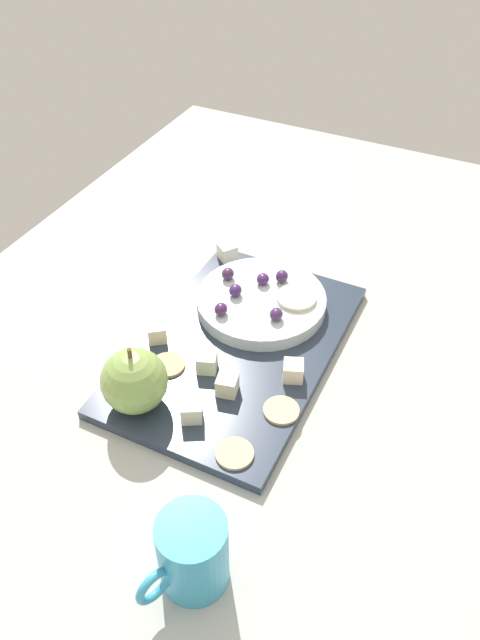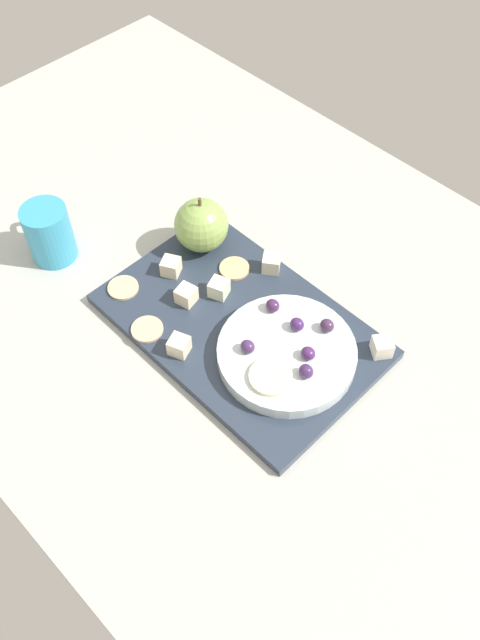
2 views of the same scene
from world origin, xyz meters
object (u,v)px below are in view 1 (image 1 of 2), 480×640
at_px(apple_whole, 134,381).
at_px(apple_slice_0, 296,298).
at_px(grape_3, 224,310).
at_px(grape_1, 228,274).
at_px(cheese_cube_5, 207,362).
at_px(grape_4, 282,276).
at_px(grape_5, 233,290).
at_px(cheese_cube_0, 293,371).
at_px(cheese_cube_1, 191,411).
at_px(serving_dish, 261,301).
at_px(cheese_cube_3, 227,252).
at_px(grape_0, 276,314).
at_px(cheese_cube_4, 227,385).
at_px(cracker_1, 235,453).
at_px(grape_2, 263,279).
at_px(cracker_0, 281,410).
at_px(cracker_2, 168,365).
at_px(cup, 192,553).
at_px(cheese_cube_2, 157,332).
at_px(platter, 237,348).

bearing_deg(apple_whole, apple_slice_0, -23.90).
bearing_deg(grape_3, grape_1, 23.26).
height_order(cheese_cube_5, grape_1, grape_1).
height_order(grape_4, grape_5, same).
xyz_separation_m(cheese_cube_0, cheese_cube_1, (-0.11, 0.08, 0.00)).
distance_m(grape_5, apple_slice_0, 0.09).
height_order(serving_dish, grape_3, grape_3).
distance_m(cheese_cube_3, grape_5, 0.11).
xyz_separation_m(cheese_cube_0, grape_5, (0.09, 0.13, 0.02)).
xyz_separation_m(grape_0, grape_4, (0.08, 0.02, 0.00)).
relative_size(cheese_cube_4, apple_slice_0, 0.45).
bearing_deg(cracker_1, grape_5, 26.71).
bearing_deg(grape_2, grape_1, 103.00).
distance_m(apple_whole, cheese_cube_4, 0.11).
relative_size(serving_dish, cracker_0, 4.16).
bearing_deg(cheese_cube_0, cracker_2, 108.76).
distance_m(grape_5, cup, 0.39).
bearing_deg(grape_0, apple_whole, 153.01).
xyz_separation_m(serving_dish, cup, (-0.38, -0.10, 0.02)).
bearing_deg(cheese_cube_4, cheese_cube_2, 71.41).
bearing_deg(grape_3, serving_dish, -26.39).
distance_m(platter, cracker_1, 0.18).
distance_m(grape_2, grape_3, 0.09).
bearing_deg(grape_0, cracker_2, 141.77).
distance_m(serving_dish, apple_slice_0, 0.05).
bearing_deg(cracker_0, cracker_2, 88.01).
distance_m(cheese_cube_0, cheese_cube_2, 0.19).
height_order(cheese_cube_3, grape_4, grape_4).
bearing_deg(cheese_cube_4, cracker_2, 86.33).
bearing_deg(grape_0, cheese_cube_2, 122.46).
height_order(cheese_cube_1, grape_3, grape_3).
bearing_deg(grape_2, apple_slice_0, -101.66).
height_order(apple_whole, cheese_cube_4, apple_whole).
bearing_deg(cheese_cube_1, cheese_cube_2, 47.77).
bearing_deg(cracker_0, cup, -179.87).
relative_size(cheese_cube_0, grape_5, 1.28).
relative_size(cheese_cube_2, grape_5, 1.28).
xyz_separation_m(cracker_1, grape_1, (0.26, 0.14, 0.03)).
bearing_deg(serving_dish, grape_3, 153.61).
bearing_deg(cracker_2, serving_dish, -20.65).
bearing_deg(grape_5, grape_4, -41.02).
bearing_deg(cheese_cube_1, cheese_cube_5, 15.21).
relative_size(cheese_cube_3, grape_2, 1.28).
relative_size(cheese_cube_0, grape_3, 1.28).
distance_m(cheese_cube_3, cracker_1, 0.37).
relative_size(apple_whole, cheese_cube_3, 3.20).
bearing_deg(cracker_0, cheese_cube_4, 90.07).
bearing_deg(cheese_cube_3, cheese_cube_5, -159.50).
bearing_deg(cracker_2, apple_slice_0, -31.58).
xyz_separation_m(grape_3, cup, (-0.32, -0.13, 0.00)).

